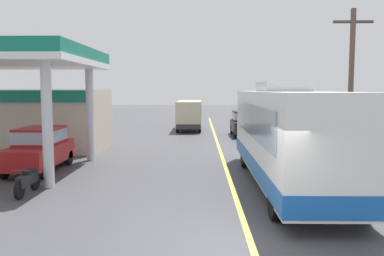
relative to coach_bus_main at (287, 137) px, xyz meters
The scene contains 10 objects.
ground 14.78m from the coach_bus_main, 97.66° to the left, with size 120.00×120.00×0.00m, color #424247.
lane_divider_stripe 9.90m from the coach_bus_main, 101.58° to the left, with size 0.16×50.00×0.01m, color #D8CC4C.
coach_bus_main is the anchor object (origin of this frame).
gas_station_roadside 13.64m from the coach_bus_main, 152.20° to the left, with size 9.10×11.95×5.10m.
car_at_pump 10.09m from the coach_bus_main, 166.76° to the left, with size 1.70×4.20×1.82m.
minibus_opposing_lane 20.05m from the coach_bus_main, 101.44° to the left, with size 2.04×6.13×2.44m.
motorcycle_parked_forecourt 8.90m from the coach_bus_main, behind, with size 0.55×1.80×0.92m.
pedestrian_near_pump 10.34m from the coach_bus_main, 156.90° to the left, with size 0.55×0.22×1.66m.
car_trailing_behind_bus 15.37m from the coach_bus_main, 89.47° to the left, with size 1.70×4.20×1.82m.
utility_pole_roadside 6.37m from the coach_bus_main, 49.86° to the left, with size 1.80×0.24×7.08m.
Camera 1 is at (-1.14, -8.77, 3.39)m, focal length 37.64 mm.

